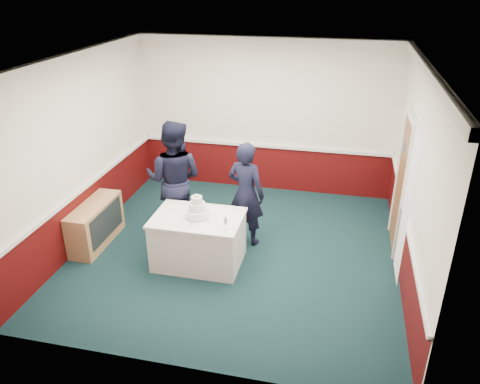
% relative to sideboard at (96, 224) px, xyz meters
% --- Properties ---
extents(ground, '(5.00, 5.00, 0.00)m').
position_rel_sideboard_xyz_m(ground, '(2.28, 0.25, -0.35)').
color(ground, '#132E2E').
rests_on(ground, ground).
extents(room_shell, '(5.00, 5.00, 3.00)m').
position_rel_sideboard_xyz_m(room_shell, '(2.36, 0.86, 1.62)').
color(room_shell, white).
rests_on(room_shell, ground).
extents(sideboard, '(0.41, 1.20, 0.70)m').
position_rel_sideboard_xyz_m(sideboard, '(0.00, 0.00, 0.00)').
color(sideboard, tan).
rests_on(sideboard, ground).
extents(cake_table, '(1.32, 0.92, 0.79)m').
position_rel_sideboard_xyz_m(cake_table, '(1.80, -0.18, 0.05)').
color(cake_table, white).
rests_on(cake_table, ground).
extents(wedding_cake, '(0.35, 0.35, 0.36)m').
position_rel_sideboard_xyz_m(wedding_cake, '(1.80, -0.18, 0.55)').
color(wedding_cake, white).
rests_on(wedding_cake, cake_table).
extents(cake_knife, '(0.04, 0.22, 0.00)m').
position_rel_sideboard_xyz_m(cake_knife, '(1.77, -0.38, 0.44)').
color(cake_knife, silver).
rests_on(cake_knife, cake_table).
extents(champagne_flute, '(0.05, 0.05, 0.21)m').
position_rel_sideboard_xyz_m(champagne_flute, '(2.30, -0.46, 0.58)').
color(champagne_flute, silver).
rests_on(champagne_flute, cake_table).
extents(person_man, '(0.98, 0.77, 1.98)m').
position_rel_sideboard_xyz_m(person_man, '(1.16, 0.61, 0.64)').
color(person_man, black).
rests_on(person_man, ground).
extents(person_woman, '(0.72, 0.58, 1.73)m').
position_rel_sideboard_xyz_m(person_woman, '(2.36, 0.60, 0.51)').
color(person_woman, black).
rests_on(person_woman, ground).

